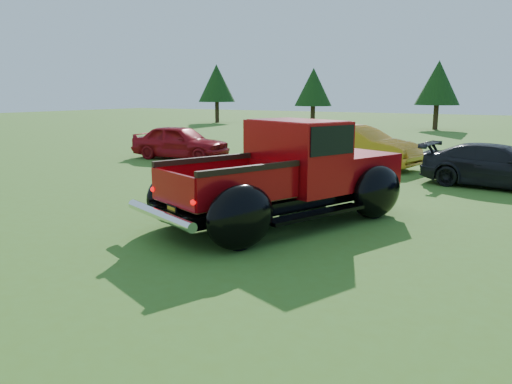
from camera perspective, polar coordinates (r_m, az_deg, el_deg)
name	(u,v)px	position (r m, az deg, el deg)	size (l,w,h in m)	color
ground	(252,238)	(9.37, -0.43, -5.33)	(120.00, 120.00, 0.00)	#3D641C
tree_far_west	(217,83)	(46.16, -4.52, 12.28)	(3.33, 3.33, 5.20)	#332114
tree_west	(313,87)	(40.29, 6.57, 11.81)	(2.94, 2.94, 4.60)	#332114
tree_mid_left	(438,83)	(39.43, 20.09, 11.63)	(3.20, 3.20, 5.00)	#332114
pickup_truck	(296,173)	(10.68, 4.65, 2.23)	(4.25, 6.08, 2.12)	black
show_car_red	(180,142)	(20.79, -8.64, 5.68)	(1.64, 4.09, 1.39)	maroon
show_car_yellow	(358,146)	(18.74, 11.53, 5.14)	(1.59, 4.55, 1.50)	#C5841A
show_car_grey	(499,166)	(15.89, 25.99, 2.68)	(1.73, 4.26, 1.24)	black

